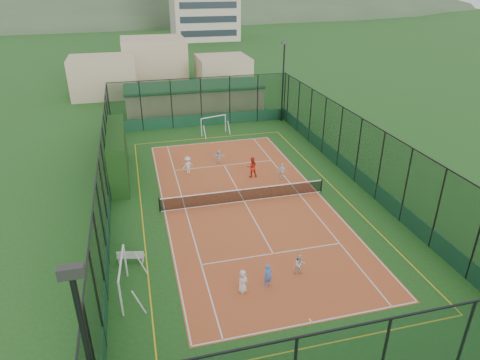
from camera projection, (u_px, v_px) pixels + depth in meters
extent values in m
plane|color=#224B1A|center=(244.00, 201.00, 29.77)|extent=(300.00, 300.00, 0.00)
cube|color=#AD4A26|center=(244.00, 201.00, 29.77)|extent=(11.17, 23.97, 0.01)
cube|color=black|center=(118.00, 154.00, 32.80)|extent=(1.27, 8.46, 3.70)
imported|color=white|center=(243.00, 281.00, 21.05)|extent=(0.73, 0.68, 1.26)
imported|color=#4D78DA|center=(268.00, 276.00, 21.41)|extent=(0.53, 0.41, 1.30)
imported|color=silver|center=(300.00, 264.00, 22.33)|extent=(0.58, 0.46, 1.18)
imported|color=silver|center=(188.00, 165.00, 33.69)|extent=(1.03, 0.84, 1.39)
imported|color=white|center=(282.00, 172.00, 32.67)|extent=(0.83, 0.54, 1.30)
imported|color=silver|center=(219.00, 157.00, 35.54)|extent=(1.10, 0.52, 1.14)
imported|color=red|center=(252.00, 167.00, 33.04)|extent=(0.86, 0.71, 1.63)
sphere|color=#CCE033|center=(261.00, 195.00, 30.56)|extent=(0.07, 0.07, 0.07)
sphere|color=#CCE033|center=(260.00, 195.00, 30.57)|extent=(0.07, 0.07, 0.07)
sphere|color=#CCE033|center=(197.00, 196.00, 30.39)|extent=(0.07, 0.07, 0.07)
sphere|color=#CCE033|center=(233.00, 189.00, 31.35)|extent=(0.07, 0.07, 0.07)
sphere|color=#CCE033|center=(277.00, 182.00, 32.38)|extent=(0.07, 0.07, 0.07)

